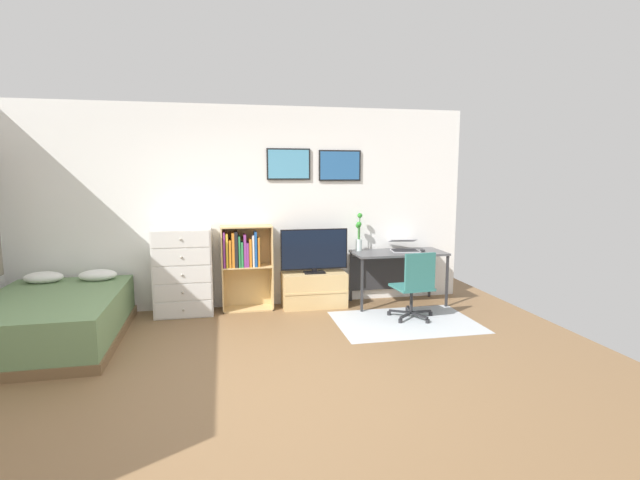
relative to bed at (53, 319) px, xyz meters
The scene contains 13 objects.
ground_plane 2.55m from the bed, 32.70° to the right, with size 7.20×7.20×0.00m, color brown.
wall_back_with_posters 2.63m from the bed, 26.24° to the left, with size 6.12×0.09×2.70m.
area_rug 3.99m from the bed, ahead, with size 1.70×1.20×0.01m, color #B2B7BC.
bed is the anchor object (origin of this frame).
dresser 1.55m from the bed, 31.06° to the left, with size 0.73×0.46×1.13m.
bookshelf 2.28m from the bed, 22.16° to the left, with size 0.67×0.30×1.13m.
tv_stand 3.11m from the bed, 14.87° to the left, with size 0.86×0.41×0.47m.
television 3.15m from the bed, 14.47° to the left, with size 0.91×0.16×0.60m.
desk 4.26m from the bed, 10.52° to the left, with size 1.26×0.61×0.74m.
office_chair 4.13m from the bed, ahead, with size 0.57×0.58×0.86m.
laptop 4.39m from the bed, 10.26° to the left, with size 0.42×0.45×0.16m.
computer_mouse 4.59m from the bed, ahead, with size 0.06×0.10×0.03m, color #262628.
bamboo_vase 3.84m from the bed, 13.79° to the left, with size 0.09×0.09×0.53m.
Camera 1 is at (-0.31, -3.98, 1.81)m, focal length 26.40 mm.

